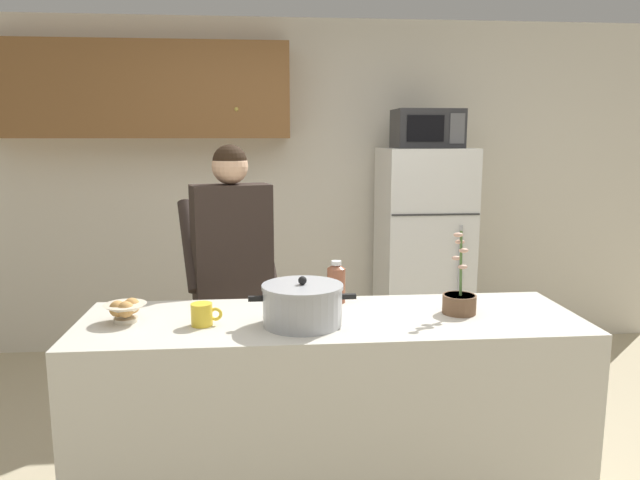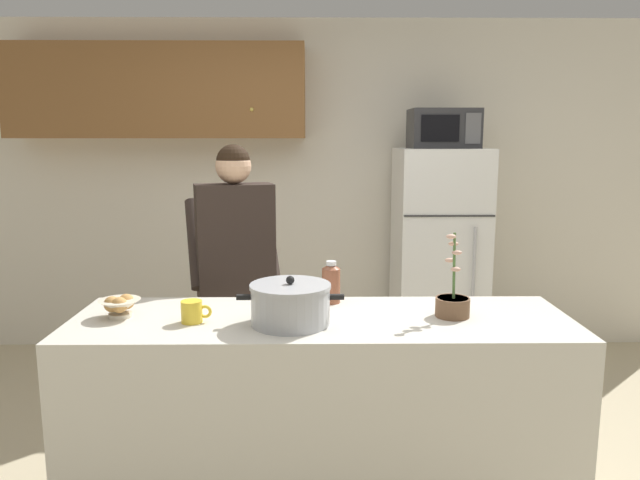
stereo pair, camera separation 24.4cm
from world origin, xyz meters
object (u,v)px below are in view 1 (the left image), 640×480
object	(u,v)px
bread_bowl	(125,310)
microwave	(427,129)
cooking_pot	(303,305)
bottle_near_edge	(336,282)
refrigerator	(422,256)
potted_orchid	(459,300)
person_near_pot	(232,259)
coffee_mug	(203,314)

from	to	relation	value
bread_bowl	microwave	bearing A→B (deg)	45.55
cooking_pot	bottle_near_edge	bearing A→B (deg)	61.18
refrigerator	potted_orchid	world-z (taller)	refrigerator
bread_bowl	potted_orchid	bearing A→B (deg)	-0.01
person_near_pot	coffee_mug	size ratio (longest dim) A/B	12.70
coffee_mug	potted_orchid	bearing A→B (deg)	3.69
bottle_near_edge	refrigerator	bearing A→B (deg)	62.12
microwave	potted_orchid	size ratio (longest dim) A/B	1.29
microwave	bottle_near_edge	distance (m)	1.95
refrigerator	cooking_pot	size ratio (longest dim) A/B	3.58
refrigerator	bottle_near_edge	size ratio (longest dim) A/B	8.01
cooking_pot	bread_bowl	world-z (taller)	cooking_pot
refrigerator	bottle_near_edge	bearing A→B (deg)	-117.88
bread_bowl	potted_orchid	distance (m)	1.46
refrigerator	potted_orchid	bearing A→B (deg)	-100.00
refrigerator	coffee_mug	distance (m)	2.41
potted_orchid	coffee_mug	bearing A→B (deg)	-176.31
microwave	bread_bowl	bearing A→B (deg)	-134.45
bread_bowl	coffee_mug	bearing A→B (deg)	-12.40
coffee_mug	bread_bowl	world-z (taller)	bread_bowl
refrigerator	cooking_pot	distance (m)	2.21
microwave	person_near_pot	world-z (taller)	microwave
microwave	potted_orchid	xyz separation A→B (m)	(-0.32, -1.82, -0.78)
cooking_pot	coffee_mug	distance (m)	0.42
microwave	cooking_pot	xyz separation A→B (m)	(-1.03, -1.92, -0.75)
refrigerator	potted_orchid	size ratio (longest dim) A/B	4.34
coffee_mug	bottle_near_edge	xyz separation A→B (m)	(0.60, 0.30, 0.05)
cooking_pot	bottle_near_edge	size ratio (longest dim) A/B	2.24
refrigerator	coffee_mug	bearing A→B (deg)	-127.19
bread_bowl	bottle_near_edge	size ratio (longest dim) A/B	0.90
person_near_pot	microwave	bearing A→B (deg)	38.23
person_near_pot	coffee_mug	bearing A→B (deg)	-95.64
refrigerator	microwave	size ratio (longest dim) A/B	3.38
refrigerator	microwave	bearing A→B (deg)	-89.93
bottle_near_edge	person_near_pot	bearing A→B (deg)	135.66
refrigerator	bread_bowl	bearing A→B (deg)	-134.11
person_near_pot	potted_orchid	bearing A→B (deg)	-35.17
microwave	coffee_mug	size ratio (longest dim) A/B	3.66
person_near_pot	bottle_near_edge	distance (m)	0.73
refrigerator	person_near_pot	size ratio (longest dim) A/B	0.97
potted_orchid	person_near_pot	bearing A→B (deg)	144.83
refrigerator	bread_bowl	world-z (taller)	refrigerator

